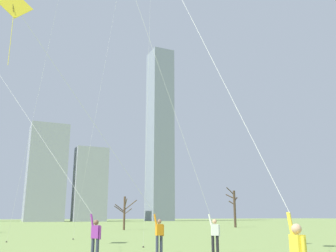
% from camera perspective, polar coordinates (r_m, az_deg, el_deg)
% --- Properties ---
extents(kite_flyer_far_back_yellow, '(8.64, 3.13, 10.80)m').
position_cam_1_polar(kite_flyer_far_back_yellow, '(17.43, -6.34, -8.91)').
color(kite_flyer_far_back_yellow, '#33384C').
rests_on(kite_flyer_far_back_yellow, ground).
extents(kite_flyer_midfield_right_blue, '(6.99, 8.00, 13.38)m').
position_cam_1_polar(kite_flyer_midfield_right_blue, '(18.07, -16.99, -6.89)').
color(kite_flyer_midfield_right_blue, '#33384C').
rests_on(kite_flyer_midfield_right_blue, ground).
extents(kite_flyer_midfield_left_white, '(7.33, 0.71, 19.45)m').
position_cam_1_polar(kite_flyer_midfield_left_white, '(18.33, 3.74, -6.32)').
color(kite_flyer_midfield_left_white, black).
rests_on(kite_flyer_midfield_left_white, ground).
extents(kite_flyer_midfield_center_purple, '(1.77, 8.93, 17.66)m').
position_cam_1_polar(kite_flyer_midfield_center_purple, '(9.75, 12.13, -2.99)').
color(kite_flyer_midfield_center_purple, black).
rests_on(kite_flyer_midfield_center_purple, ground).
extents(bare_tree_rightmost, '(2.72, 1.82, 4.26)m').
position_cam_1_polar(bare_tree_rightmost, '(49.29, -6.80, -13.08)').
color(bare_tree_rightmost, '#4C3828').
rests_on(bare_tree_rightmost, ground).
extents(bare_tree_right_of_center, '(2.37, 1.21, 6.24)m').
position_cam_1_polar(bare_tree_right_of_center, '(60.60, 10.26, -12.29)').
color(bare_tree_right_of_center, '#423326').
rests_on(bare_tree_right_of_center, ground).
extents(skyline_squat_block, '(11.81, 11.00, 30.73)m').
position_cam_1_polar(skyline_squat_block, '(125.29, -18.44, -6.87)').
color(skyline_squat_block, '#9EA3AD').
rests_on(skyline_squat_block, ground).
extents(skyline_short_annex, '(10.43, 6.11, 23.81)m').
position_cam_1_polar(skyline_short_annex, '(123.90, -12.01, -8.81)').
color(skyline_short_annex, '#9EA3AD').
rests_on(skyline_short_annex, ground).
extents(skyline_mid_tower_left, '(8.12, 8.89, 64.58)m').
position_cam_1_polar(skyline_mid_tower_left, '(137.67, -1.29, -0.99)').
color(skyline_mid_tower_left, gray).
rests_on(skyline_mid_tower_left, ground).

